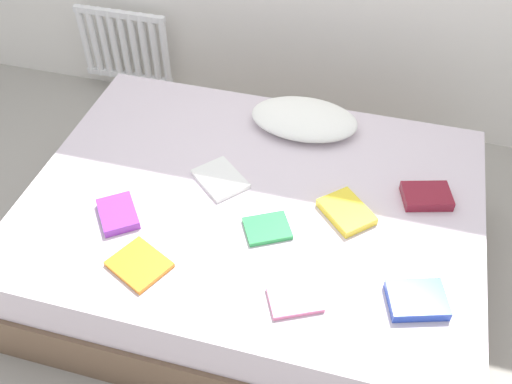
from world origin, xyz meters
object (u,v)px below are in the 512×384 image
at_px(textbook_orange, 139,264).
at_px(textbook_maroon, 426,196).
at_px(textbook_green, 267,228).
at_px(textbook_purple, 118,214).
at_px(pillow, 304,119).
at_px(textbook_white, 220,179).
at_px(textbook_blue, 417,300).
at_px(bed, 253,234).
at_px(textbook_pink, 295,299).
at_px(radiator, 125,46).
at_px(textbook_yellow, 347,211).

distance_m(textbook_orange, textbook_maroon, 1.24).
bearing_deg(textbook_orange, textbook_green, 61.89).
distance_m(textbook_purple, textbook_maroon, 1.32).
relative_size(pillow, textbook_white, 2.26).
bearing_deg(textbook_purple, textbook_green, 62.00).
bearing_deg(pillow, textbook_purple, -128.16).
distance_m(textbook_blue, textbook_green, 0.65).
bearing_deg(textbook_purple, bed, 80.73).
relative_size(textbook_blue, textbook_maroon, 1.03).
height_order(pillow, textbook_maroon, pillow).
bearing_deg(textbook_pink, textbook_green, 94.79).
distance_m(textbook_white, textbook_purple, 0.47).
height_order(radiator, textbook_orange, radiator).
relative_size(radiator, textbook_yellow, 2.72).
bearing_deg(textbook_pink, textbook_maroon, 30.57).
bearing_deg(textbook_blue, textbook_green, 144.47).
relative_size(pillow, textbook_blue, 2.51).
height_order(textbook_maroon, textbook_yellow, textbook_maroon).
height_order(textbook_orange, textbook_yellow, textbook_yellow).
distance_m(pillow, textbook_green, 0.71).
xyz_separation_m(textbook_green, textbook_pink, (0.18, -0.31, -0.00)).
relative_size(textbook_pink, textbook_maroon, 0.94).
bearing_deg(textbook_yellow, textbook_green, -104.18).
height_order(bed, textbook_orange, textbook_orange).
height_order(textbook_white, textbook_blue, textbook_blue).
relative_size(textbook_white, textbook_green, 1.28).
bearing_deg(textbook_orange, textbook_blue, 32.17).
distance_m(textbook_blue, textbook_orange, 1.05).
bearing_deg(textbook_purple, radiator, 167.98).
xyz_separation_m(pillow, textbook_maroon, (0.61, -0.36, -0.03)).
bearing_deg(textbook_white, pillow, 100.31).
bearing_deg(textbook_maroon, textbook_green, -166.68).
height_order(radiator, textbook_blue, radiator).
bearing_deg(textbook_blue, pillow, 106.57).
xyz_separation_m(radiator, textbook_white, (1.01, -1.14, 0.14)).
relative_size(textbook_blue, textbook_orange, 0.99).
relative_size(textbook_purple, textbook_yellow, 0.91).
bearing_deg(textbook_blue, textbook_white, 136.78).
bearing_deg(pillow, textbook_maroon, -30.04).
distance_m(textbook_blue, textbook_purple, 1.24).
xyz_separation_m(textbook_white, textbook_green, (0.28, -0.23, -0.00)).
bearing_deg(textbook_white, textbook_green, 1.12).
distance_m(textbook_purple, textbook_green, 0.63).
relative_size(textbook_orange, textbook_green, 1.17).
relative_size(textbook_purple, textbook_orange, 0.95).
bearing_deg(radiator, textbook_orange, -63.02).
bearing_deg(textbook_orange, textbook_maroon, 58.37).
distance_m(pillow, textbook_orange, 1.11).
height_order(textbook_pink, textbook_maroon, textbook_maroon).
xyz_separation_m(pillow, textbook_white, (-0.28, -0.48, -0.04)).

